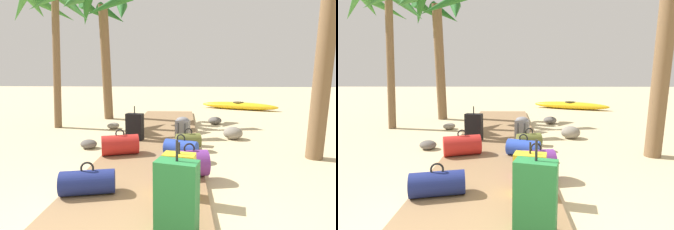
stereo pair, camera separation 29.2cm
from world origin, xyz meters
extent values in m
plane|color=#CCB789|center=(0.00, 3.70, 0.00)|extent=(60.00, 60.00, 0.00)
cube|color=olive|center=(0.00, 4.63, 0.04)|extent=(1.79, 9.26, 0.08)
cylinder|color=#6B2D84|center=(0.67, 2.33, 0.27)|extent=(0.59, 0.47, 0.37)
torus|color=black|center=(0.67, 2.33, 0.48)|extent=(0.17, 0.05, 0.16)
cube|color=black|center=(-0.51, 4.43, 0.38)|extent=(0.40, 0.26, 0.59)
cylinder|color=black|center=(-0.51, 4.43, 0.76)|extent=(0.02, 0.02, 0.17)
cube|color=gold|center=(0.54, 1.67, 0.34)|extent=(0.41, 0.28, 0.52)
cylinder|color=black|center=(0.54, 1.67, 0.67)|extent=(0.02, 0.02, 0.14)
cube|color=#237538|center=(0.54, 0.91, 0.42)|extent=(0.42, 0.30, 0.69)
cylinder|color=black|center=(0.54, 0.91, 0.86)|extent=(0.02, 0.02, 0.19)
cylinder|color=#2847B7|center=(0.54, 3.29, 0.22)|extent=(0.65, 0.47, 0.29)
torus|color=black|center=(0.54, 3.29, 0.40)|extent=(0.16, 0.08, 0.16)
cylinder|color=olive|center=(0.68, 3.86, 0.22)|extent=(0.53, 0.38, 0.28)
torus|color=black|center=(0.68, 3.86, 0.39)|extent=(0.17, 0.06, 0.16)
cylinder|color=navy|center=(-0.57, 1.65, 0.23)|extent=(0.70, 0.43, 0.30)
torus|color=black|center=(-0.57, 1.65, 0.41)|extent=(0.17, 0.06, 0.16)
cylinder|color=red|center=(-0.57, 3.31, 0.26)|extent=(0.74, 0.54, 0.36)
torus|color=black|center=(-0.57, 3.31, 0.47)|extent=(0.16, 0.07, 0.16)
cube|color=slate|center=(0.56, 4.38, 0.31)|extent=(0.34, 0.29, 0.47)
ellipsoid|color=slate|center=(0.56, 4.38, 0.55)|extent=(0.32, 0.27, 0.15)
cylinder|color=#3A3A3D|center=(0.46, 4.29, 0.31)|extent=(0.04, 0.04, 0.37)
cylinder|color=#3A3A3D|center=(0.61, 4.25, 0.31)|extent=(0.04, 0.04, 0.37)
cylinder|color=brown|center=(2.99, 3.45, 1.99)|extent=(0.29, 0.48, 4.00)
cylinder|color=brown|center=(-3.09, 6.25, 1.84)|extent=(0.21, 0.48, 3.68)
cone|color=#387A33|center=(-2.55, 6.22, 3.53)|extent=(0.42, 1.16, 0.83)
cone|color=#387A33|center=(-2.70, 6.84, 3.49)|extent=(1.34, 1.06, 1.11)
cone|color=#387A33|center=(-3.50, 6.88, 3.54)|extent=(1.46, 1.11, 0.96)
cone|color=#387A33|center=(-3.65, 6.26, 3.52)|extent=(0.39, 1.16, 0.88)
cylinder|color=brown|center=(-2.06, 7.64, 1.88)|extent=(0.31, 0.59, 3.77)
cone|color=#236023|center=(-1.50, 7.75, 3.59)|extent=(0.57, 1.19, 0.92)
cone|color=#236023|center=(-1.96, 8.17, 3.60)|extent=(1.15, 0.55, 0.87)
cone|color=#236023|center=(-2.48, 7.94, 3.66)|extent=(0.92, 1.10, 0.69)
cone|color=#236023|center=(-2.56, 7.37, 3.55)|extent=(0.85, 1.14, 1.01)
cone|color=#236023|center=(-1.70, 6.95, 3.62)|extent=(1.54, 1.03, 1.04)
ellipsoid|color=gold|center=(2.99, 10.65, 0.16)|extent=(3.34, 2.02, 0.32)
torus|color=black|center=(2.99, 10.65, 0.31)|extent=(0.65, 0.65, 0.05)
ellipsoid|color=gray|center=(1.76, 4.97, 0.15)|extent=(0.52, 0.49, 0.30)
ellipsoid|color=#5B5651|center=(-1.40, 3.95, 0.09)|extent=(0.42, 0.39, 0.18)
ellipsoid|color=gray|center=(-1.43, 6.02, 0.09)|extent=(0.45, 0.47, 0.18)
ellipsoid|color=#5B5651|center=(1.55, 6.94, 0.11)|extent=(0.57, 0.61, 0.22)
camera|label=1|loc=(0.60, -1.37, 1.52)|focal=28.63mm
camera|label=2|loc=(0.31, -1.38, 1.52)|focal=28.63mm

